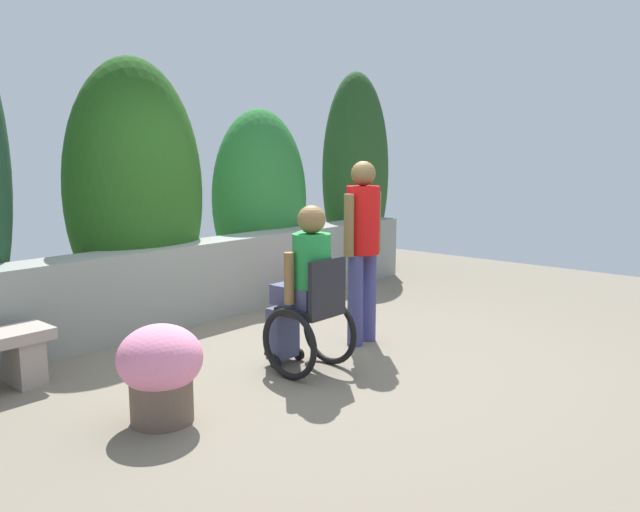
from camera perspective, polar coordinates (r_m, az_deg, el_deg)
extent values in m
plane|color=#746A5A|center=(5.36, -1.31, -9.38)|extent=(11.47, 11.47, 0.00)
cube|color=gray|center=(6.51, -12.75, -2.52)|extent=(7.20, 0.43, 0.82)
ellipsoid|color=#215018|center=(6.66, -16.48, 5.66)|extent=(1.49, 1.04, 2.68)
ellipsoid|color=#27712F|center=(8.01, -5.47, 5.13)|extent=(1.38, 0.96, 2.28)
ellipsoid|color=#234A20|center=(9.18, 3.30, 7.54)|extent=(1.17, 0.82, 2.88)
cube|color=gray|center=(5.24, -25.35, -8.72)|extent=(0.20, 0.31, 0.35)
cube|color=black|center=(4.93, -0.94, -4.98)|extent=(0.40, 0.40, 0.06)
cube|color=black|center=(4.76, 0.67, -2.65)|extent=(0.40, 0.04, 0.40)
cube|color=black|center=(5.25, -3.56, -8.64)|extent=(0.28, 0.12, 0.03)
torus|color=black|center=(4.82, -2.86, -8.04)|extent=(0.05, 0.56, 0.56)
torus|color=black|center=(5.16, 0.86, -6.85)|extent=(0.05, 0.56, 0.56)
cylinder|color=black|center=(5.13, -4.10, -9.69)|extent=(0.03, 0.10, 0.10)
cylinder|color=black|center=(5.32, -1.94, -8.97)|extent=(0.03, 0.10, 0.10)
cube|color=#444869|center=(4.97, -1.80, -3.57)|extent=(0.30, 0.40, 0.16)
cube|color=#444869|center=(5.19, -3.42, -6.96)|extent=(0.26, 0.14, 0.43)
cylinder|color=#238D3D|center=(4.84, -0.77, -0.89)|extent=(0.30, 0.30, 0.50)
cylinder|color=brown|center=(4.76, -2.84, -2.06)|extent=(0.08, 0.08, 0.40)
cylinder|color=brown|center=(5.03, 0.16, -1.42)|extent=(0.08, 0.08, 0.40)
sphere|color=brown|center=(4.79, -0.78, 3.36)|extent=(0.22, 0.22, 0.22)
cylinder|color=#3E3F75|center=(5.63, 3.24, -4.08)|extent=(0.14, 0.14, 0.83)
cylinder|color=#3E3F75|center=(5.78, 4.46, -3.73)|extent=(0.14, 0.14, 0.83)
cylinder|color=red|center=(5.58, 3.94, 3.29)|extent=(0.30, 0.30, 0.61)
cylinder|color=brown|center=(5.43, 2.66, 2.81)|extent=(0.09, 0.09, 0.55)
cylinder|color=brown|center=(5.75, 5.14, 3.14)|extent=(0.09, 0.09, 0.55)
sphere|color=brown|center=(5.56, 3.98, 7.53)|extent=(0.22, 0.22, 0.22)
cylinder|color=brown|center=(4.26, -14.26, -12.52)|extent=(0.40, 0.40, 0.30)
ellipsoid|color=#10521F|center=(4.19, -14.37, -9.89)|extent=(0.44, 0.44, 0.15)
ellipsoid|color=pink|center=(4.17, -14.41, -9.04)|extent=(0.55, 0.55, 0.44)
cylinder|color=#4A4C45|center=(6.98, -0.25, -3.92)|extent=(0.24, 0.24, 0.24)
ellipsoid|color=#154D0A|center=(6.95, -0.25, -2.67)|extent=(0.26, 0.26, 0.10)
ellipsoid|color=pink|center=(6.94, -0.25, -2.32)|extent=(0.38, 0.38, 0.29)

